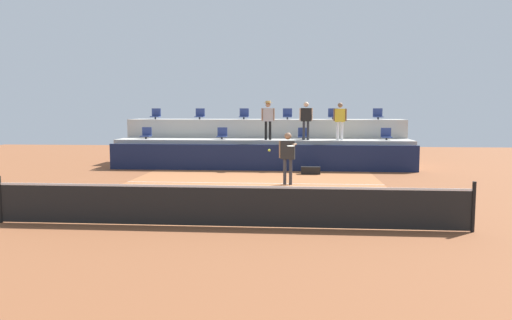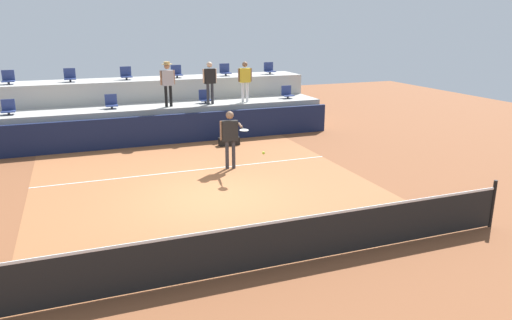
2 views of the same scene
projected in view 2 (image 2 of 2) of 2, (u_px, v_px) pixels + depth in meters
ground_plane at (213, 197)px, 12.39m from camera, size 40.00×40.00×0.00m
court_inner_paint at (203, 185)px, 13.28m from camera, size 9.00×10.00×0.01m
court_service_line at (191, 171)px, 14.54m from camera, size 9.00×0.06×0.00m
tennis_net at (273, 243)px, 8.66m from camera, size 10.48×0.08×1.07m
sponsor_backboard at (168, 129)px, 17.63m from camera, size 13.00×0.16×1.10m
seating_tier_lower at (161, 121)px, 18.77m from camera, size 13.00×1.80×1.25m
seating_tier_upper at (153, 103)px, 20.27m from camera, size 13.00×1.80×2.10m
stadium_chair_lower_far_left at (8, 108)px, 16.67m from camera, size 0.44×0.40×0.52m
stadium_chair_lower_left at (111, 103)px, 17.86m from camera, size 0.44×0.40×0.52m
stadium_chair_lower_right at (205, 98)px, 19.09m from camera, size 0.44×0.40×0.52m
stadium_chair_lower_far_right at (287, 93)px, 20.32m from camera, size 0.44×0.40×0.52m
stadium_chair_upper_far_left at (8, 78)px, 18.03m from camera, size 0.44×0.40×0.52m
stadium_chair_upper_left at (70, 76)px, 18.78m from camera, size 0.44×0.40×0.52m
stadium_chair_upper_mid_left at (126, 74)px, 19.51m from camera, size 0.44×0.40×0.52m
stadium_chair_upper_mid_right at (177, 72)px, 20.22m from camera, size 0.44×0.40×0.52m
stadium_chair_upper_right at (225, 71)px, 20.96m from camera, size 0.44×0.40×0.52m
stadium_chair_upper_far_right at (269, 69)px, 21.68m from camera, size 0.44×0.40×0.52m
tennis_player at (230, 134)px, 14.44m from camera, size 0.61×1.29×1.79m
spectator_with_hat at (168, 79)px, 18.00m from camera, size 0.58×0.42×1.69m
spectator_in_white at (210, 79)px, 18.57m from camera, size 0.58×0.24×1.64m
spectator_in_grey at (245, 78)px, 19.08m from camera, size 0.57×0.24×1.61m
tennis_ball at (264, 153)px, 10.81m from camera, size 0.07×0.07×0.07m
equipment_bag at (229, 141)px, 17.56m from camera, size 0.76×0.28×0.30m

